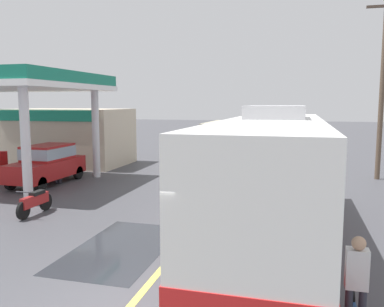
# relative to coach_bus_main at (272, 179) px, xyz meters

# --- Properties ---
(ground) EXTENTS (120.00, 120.00, 0.00)m
(ground) POSITION_rel_coach_bus_main_xyz_m (-2.27, 15.71, -1.72)
(ground) COLOR #424247
(lane_divider_stripe) EXTENTS (0.16, 50.00, 0.01)m
(lane_divider_stripe) POSITION_rel_coach_bus_main_xyz_m (-2.27, 10.71, -1.72)
(lane_divider_stripe) COLOR #D8CC4C
(lane_divider_stripe) RESTS_ON ground
(wet_puddle_patch) EXTENTS (2.28, 4.22, 0.01)m
(wet_puddle_patch) POSITION_rel_coach_bus_main_xyz_m (-3.74, -1.54, -1.72)
(wet_puddle_patch) COLOR #26282D
(wet_puddle_patch) RESTS_ON ground
(coach_bus_main) EXTENTS (2.60, 11.04, 3.69)m
(coach_bus_main) POSITION_rel_coach_bus_main_xyz_m (0.00, 0.00, 0.00)
(coach_bus_main) COLOR white
(coach_bus_main) RESTS_ON ground
(gas_station_roadside) EXTENTS (9.10, 11.95, 5.10)m
(gas_station_roadside) POSITION_rel_coach_bus_main_xyz_m (-13.00, 8.98, 0.91)
(gas_station_roadside) COLOR #147259
(gas_station_roadside) RESTS_ON ground
(car_at_pump) EXTENTS (1.70, 4.20, 1.82)m
(car_at_pump) POSITION_rel_coach_bus_main_xyz_m (-10.67, 5.30, -0.71)
(car_at_pump) COLOR maroon
(car_at_pump) RESTS_ON ground
(minibus_opposing_lane) EXTENTS (2.04, 6.13, 2.44)m
(minibus_opposing_lane) POSITION_rel_coach_bus_main_xyz_m (-4.53, 16.98, -0.25)
(minibus_opposing_lane) COLOR #BFB799
(minibus_opposing_lane) RESTS_ON ground
(cyclist_on_shoulder) EXTENTS (0.34, 1.82, 1.72)m
(cyclist_on_shoulder) POSITION_rel_coach_bus_main_xyz_m (1.61, -4.41, -0.94)
(cyclist_on_shoulder) COLOR black
(cyclist_on_shoulder) RESTS_ON ground
(motorcycle_parked_forecourt) EXTENTS (0.55, 1.80, 0.92)m
(motorcycle_parked_forecourt) POSITION_rel_coach_bus_main_xyz_m (-7.90, 0.59, -1.28)
(motorcycle_parked_forecourt) COLOR black
(motorcycle_parked_forecourt) RESTS_ON ground
(pedestrian_near_pump) EXTENTS (0.55, 0.22, 1.66)m
(pedestrian_near_pump) POSITION_rel_coach_bus_main_xyz_m (-10.26, 5.53, -0.79)
(pedestrian_near_pump) COLOR #33333F
(pedestrian_near_pump) RESTS_ON ground
(utility_pole_roadside) EXTENTS (1.80, 0.24, 8.91)m
(utility_pole_roadside) POSITION_rel_coach_bus_main_xyz_m (4.46, 10.52, 2.92)
(utility_pole_roadside) COLOR brown
(utility_pole_roadside) RESTS_ON ground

